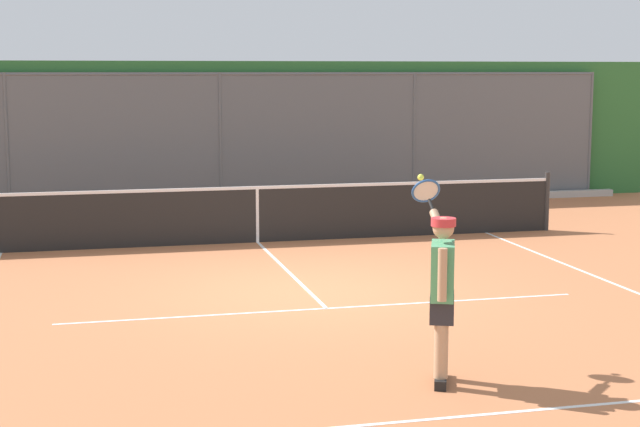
# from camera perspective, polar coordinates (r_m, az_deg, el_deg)

# --- Properties ---
(ground_plane) EXTENTS (60.00, 60.00, 0.00)m
(ground_plane) POSITION_cam_1_polar(r_m,az_deg,el_deg) (12.99, -0.64, -4.57)
(ground_plane) COLOR #B76B42
(court_line_markings) EXTENTS (8.40, 8.81, 0.01)m
(court_line_markings) POSITION_cam_1_polar(r_m,az_deg,el_deg) (11.75, 0.82, -5.94)
(court_line_markings) COLOR white
(court_line_markings) RESTS_ON ground
(fence_backdrop) EXTENTS (20.24, 1.37, 3.09)m
(fence_backdrop) POSITION_cam_1_polar(r_m,az_deg,el_deg) (21.49, -6.04, 4.64)
(fence_backdrop) COLOR #565B60
(fence_backdrop) RESTS_ON ground
(tennis_net) EXTENTS (10.79, 0.09, 1.07)m
(tennis_net) POSITION_cam_1_polar(r_m,az_deg,el_deg) (16.64, -3.66, 0.00)
(tennis_net) COLOR #2D2D2D
(tennis_net) RESTS_ON ground
(tennis_player) EXTENTS (0.45, 1.34, 1.86)m
(tennis_player) POSITION_cam_1_polar(r_m,az_deg,el_deg) (9.16, 7.08, -4.30)
(tennis_player) COLOR black
(tennis_player) RESTS_ON ground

